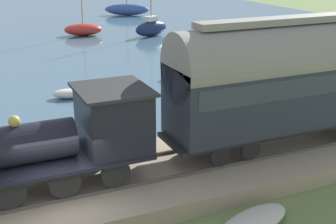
{
  "coord_description": "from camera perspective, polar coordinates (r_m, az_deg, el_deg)",
  "views": [
    {
      "loc": [
        -12.48,
        2.21,
        7.83
      ],
      "look_at": [
        4.35,
        -5.32,
        1.35
      ],
      "focal_mm": 50.0,
      "sensor_mm": 36.0,
      "label": 1
    }
  ],
  "objects": [
    {
      "name": "sailboat_navy",
      "position": [
        44.56,
        -2.06,
        10.25
      ],
      "size": [
        2.44,
        3.96,
        7.58
      ],
      "rotation": [
        0.0,
        0.0,
        0.37
      ],
      "color": "#192347",
      "rests_on": "harbor_water"
    },
    {
      "name": "beached_dinghy",
      "position": [
        14.33,
        10.33,
        -13.07
      ],
      "size": [
        1.88,
        3.0,
        0.44
      ],
      "color": "#B7B2A3",
      "rests_on": "ground"
    },
    {
      "name": "sailboat_red",
      "position": [
        45.47,
        -10.31,
        9.91
      ],
      "size": [
        2.59,
        3.85,
        7.82
      ],
      "rotation": [
        0.0,
        0.0,
        -0.26
      ],
      "color": "#B72D23",
      "rests_on": "harbor_water"
    },
    {
      "name": "rowboat_near_shore",
      "position": [
        26.32,
        -11.9,
        2.22
      ],
      "size": [
        1.41,
        2.01,
        0.51
      ],
      "rotation": [
        0.0,
        0.0,
        -0.31
      ],
      "color": "beige",
      "rests_on": "harbor_water"
    },
    {
      "name": "rowboat_off_pier",
      "position": [
        29.56,
        1.42,
        4.39
      ],
      "size": [
        0.97,
        2.62,
        0.38
      ],
      "rotation": [
        0.0,
        0.0,
        -0.01
      ],
      "color": "#B7B2A3",
      "rests_on": "harbor_water"
    },
    {
      "name": "ground_plane",
      "position": [
        14.9,
        -12.24,
        -12.85
      ],
      "size": [
        200.0,
        200.0,
        0.0
      ],
      "primitive_type": "plane",
      "color": "#607542"
    },
    {
      "name": "steam_locomotive",
      "position": [
        14.91,
        -11.36,
        -2.53
      ],
      "size": [
        2.5,
        6.35,
        3.49
      ],
      "color": "black",
      "rests_on": "rail_embankment"
    },
    {
      "name": "sailboat_blue",
      "position": [
        58.94,
        -5.06,
        12.35
      ],
      "size": [
        3.91,
        5.44,
        6.57
      ],
      "rotation": [
        0.0,
        0.0,
        -0.52
      ],
      "color": "#335199",
      "rests_on": "harbor_water"
    },
    {
      "name": "passenger_coach",
      "position": [
        18.08,
        14.65,
        4.39
      ],
      "size": [
        2.45,
        9.9,
        4.81
      ],
      "color": "black",
      "rests_on": "rail_embankment"
    },
    {
      "name": "rail_embankment",
      "position": [
        15.68,
        -13.2,
        -9.9
      ],
      "size": [
        5.18,
        56.0,
        0.72
      ],
      "color": "gray",
      "rests_on": "ground"
    }
  ]
}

